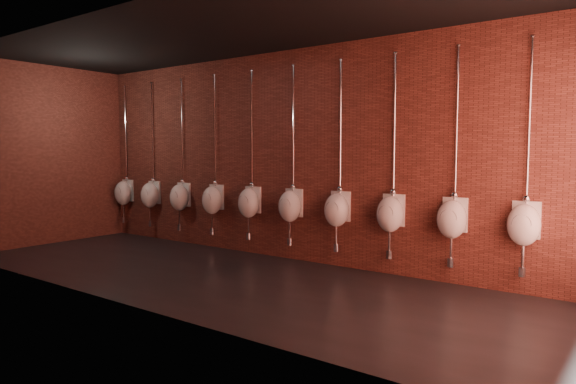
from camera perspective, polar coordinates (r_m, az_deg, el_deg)
name	(u,v)px	position (r m, az deg, el deg)	size (l,w,h in m)	color
ground	(222,277)	(6.96, -7.38, -9.38)	(8.50, 8.50, 0.00)	black
room_shell	(220,125)	(6.76, -7.56, 7.40)	(8.54, 3.04, 3.22)	black
urinal_0	(124,192)	(10.72, -17.81, -0.01)	(0.36, 0.32, 2.71)	white
urinal_1	(150,194)	(10.07, -15.07, -0.23)	(0.36, 0.32, 2.71)	white
urinal_2	(180,196)	(9.44, -11.95, -0.48)	(0.36, 0.32, 2.71)	white
urinal_3	(212,199)	(8.84, -8.41, -0.77)	(0.36, 0.32, 2.71)	white
urinal_4	(249,202)	(8.28, -4.36, -1.09)	(0.36, 0.32, 2.71)	white
urinal_5	(290,205)	(7.77, 0.24, -1.46)	(0.36, 0.32, 2.71)	white
urinal_6	(337,209)	(7.32, 5.45, -1.85)	(0.36, 0.32, 2.71)	white
urinal_7	(390,213)	(6.93, 11.30, -2.28)	(0.36, 0.32, 2.71)	white
urinal_8	(452,218)	(6.63, 17.76, -2.73)	(0.36, 0.32, 2.71)	white
urinal_9	(524,223)	(6.42, 24.75, -3.17)	(0.36, 0.32, 2.71)	white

